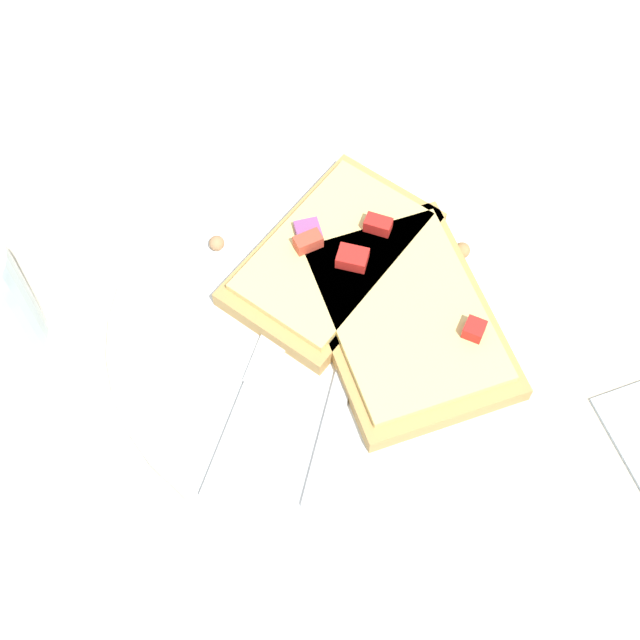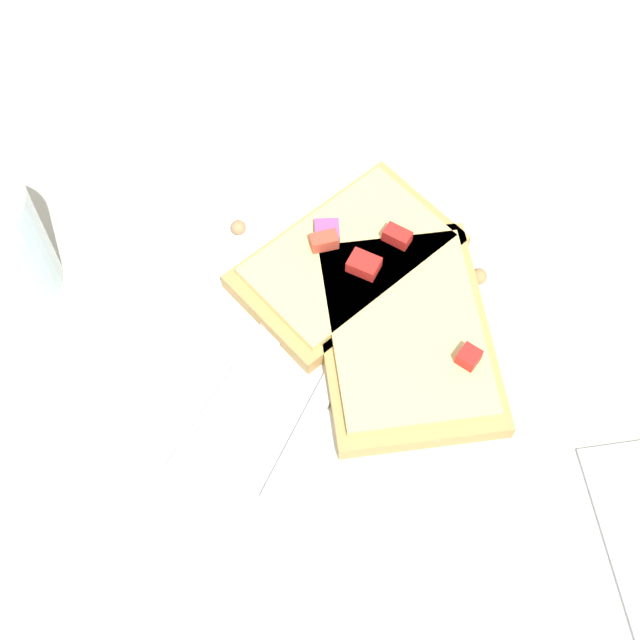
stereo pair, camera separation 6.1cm
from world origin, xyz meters
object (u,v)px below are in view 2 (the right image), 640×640
(fork, at_px, (351,344))
(pizza_slice_corner, at_px, (404,332))
(plate, at_px, (320,331))
(pizza_slice_main, at_px, (347,259))
(knife, at_px, (251,363))

(fork, bearing_deg, pizza_slice_corner, -56.32)
(plate, bearing_deg, pizza_slice_corner, 72.64)
(fork, xyz_separation_m, pizza_slice_main, (-0.06, 0.01, 0.01))
(knife, height_order, pizza_slice_main, pizza_slice_main)
(fork, height_order, pizza_slice_main, pizza_slice_main)
(plate, bearing_deg, fork, 47.41)
(plate, height_order, pizza_slice_corner, pizza_slice_corner)
(knife, distance_m, pizza_slice_corner, 0.11)
(fork, distance_m, pizza_slice_corner, 0.04)
(plate, height_order, fork, fork)
(pizza_slice_corner, bearing_deg, fork, -89.45)
(plate, distance_m, pizza_slice_main, 0.06)
(plate, bearing_deg, pizza_slice_main, 150.22)
(pizza_slice_main, bearing_deg, fork, 49.99)
(knife, height_order, pizza_slice_corner, pizza_slice_corner)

